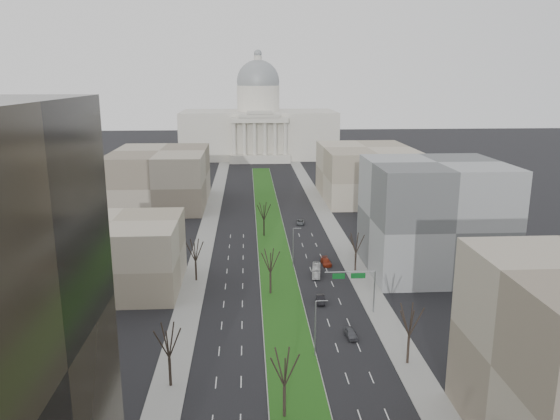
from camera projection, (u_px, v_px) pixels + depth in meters
name	position (u px, v px, depth m)	size (l,w,h in m)	color
ground	(271.00, 236.00, 146.15)	(600.00, 600.00, 0.00)	black
median	(272.00, 237.00, 145.14)	(8.00, 222.03, 0.20)	#999993
sidewalk_left	(198.00, 269.00, 120.87)	(5.00, 330.00, 0.15)	gray
sidewalk_right	(354.00, 266.00, 122.92)	(5.00, 330.00, 0.15)	gray
capitol	(259.00, 126.00, 287.27)	(80.00, 46.00, 55.00)	beige
building_beige_left	(114.00, 255.00, 108.62)	(26.00, 22.00, 14.00)	gray
building_grey_right	(434.00, 217.00, 118.14)	(28.00, 26.00, 24.00)	#5D6062
building_far_left	(161.00, 178.00, 180.73)	(30.00, 40.00, 18.00)	gray
building_far_right	(366.00, 173.00, 189.68)	(30.00, 40.00, 18.00)	gray
tree_left_mid	(168.00, 340.00, 73.68)	(5.40, 5.40, 9.72)	black
tree_left_far	(195.00, 250.00, 112.49)	(5.28, 5.28, 9.50)	black
tree_right_mid	(410.00, 319.00, 79.53)	(5.52, 5.52, 9.94)	black
tree_right_far	(356.00, 242.00, 118.46)	(5.04, 5.04, 9.07)	black
tree_median_a	(284.00, 367.00, 66.81)	(5.40, 5.40, 9.72)	black
tree_median_b	(270.00, 260.00, 105.59)	(5.40, 5.40, 9.72)	black
tree_median_c	(264.00, 211.00, 144.36)	(5.40, 5.40, 9.72)	black
streetlamp_median_b	(316.00, 327.00, 82.21)	(1.90, 0.20, 9.16)	gray
streetlamp_median_c	(293.00, 247.00, 120.99)	(1.90, 0.20, 9.16)	gray
mast_arm_signs	(360.00, 282.00, 97.04)	(9.12, 0.24, 8.09)	gray
car_grey_near	(351.00, 334.00, 89.23)	(1.65, 4.09, 1.39)	#4B4C53
car_black	(321.00, 299.00, 102.90)	(1.45, 4.16, 1.37)	black
car_red	(326.00, 262.00, 123.76)	(1.95, 4.80, 1.39)	maroon
car_grey_far	(300.00, 222.00, 157.74)	(2.07, 4.50, 1.25)	#53575C
box_van	(316.00, 270.00, 117.34)	(1.69, 7.22, 2.01)	white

